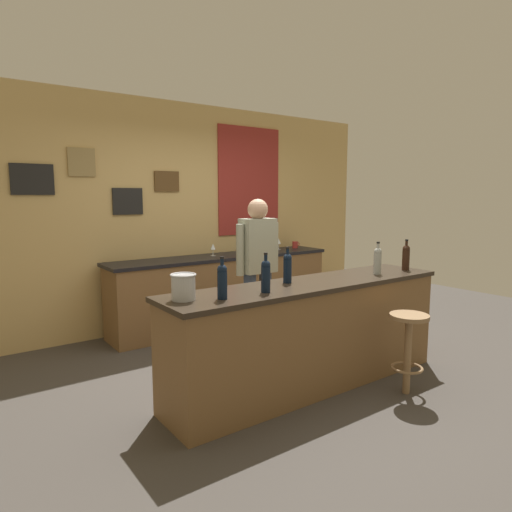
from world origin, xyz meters
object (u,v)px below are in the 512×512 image
bar_stool (408,340)px  wine_bottle_d (378,260)px  wine_bottle_c (288,267)px  wine_glass_a (213,247)px  bartender (258,265)px  ice_bucket (183,286)px  wine_bottle_e (406,256)px  wine_bottle_b (266,275)px  wine_glass_b (279,242)px  coffee_mug (295,245)px  wine_bottle_a (222,280)px

bar_stool → wine_bottle_d: size_ratio=2.22×
wine_bottle_c → wine_glass_a: size_ratio=1.97×
bartender → ice_bucket: size_ratio=8.61×
bartender → wine_glass_a: size_ratio=10.45×
wine_bottle_c → wine_bottle_e: same height
bar_stool → wine_bottle_b: size_ratio=2.22×
wine_bottle_e → wine_glass_a: bearing=113.1°
bartender → wine_glass_a: (0.14, 1.15, 0.07)m
wine_bottle_b → wine_bottle_e: size_ratio=1.00×
ice_bucket → wine_glass_a: size_ratio=1.21×
ice_bucket → wine_glass_b: 3.28m
wine_bottle_b → wine_bottle_e: 1.75m
wine_bottle_b → bartender: bearing=56.6°
wine_bottle_e → wine_bottle_d: bearing=178.0°
wine_bottle_c → wine_glass_b: bearing=52.9°
wine_bottle_b → wine_glass_a: (0.83, 2.19, -0.05)m
wine_glass_a → wine_bottle_e: bearing=-66.9°
wine_bottle_d → coffee_mug: (0.89, 2.20, -0.11)m
ice_bucket → wine_bottle_e: bearing=-3.1°
wine_glass_a → wine_bottle_a: bearing=-119.0°
wine_bottle_b → wine_glass_b: (1.91, 2.22, -0.05)m
wine_glass_a → coffee_mug: wine_glass_a is taller
wine_bottle_c → bartender: bearing=70.0°
bartender → wine_bottle_c: size_ratio=5.29×
bar_stool → wine_bottle_a: size_ratio=2.22×
bar_stool → wine_bottle_c: size_ratio=2.22×
wine_bottle_b → wine_glass_a: 2.34m
wine_bottle_b → wine_bottle_c: bearing=27.2°
bar_stool → wine_bottle_c: bearing=136.6°
wine_glass_a → coffee_mug: size_ratio=1.24×
wine_bottle_b → coffee_mug: size_ratio=2.45×
wine_bottle_c → coffee_mug: (1.85, 2.03, -0.11)m
bar_stool → wine_bottle_a: (-1.49, 0.51, 0.60)m
wine_bottle_a → bar_stool: bearing=-18.7°
bartender → wine_glass_a: 1.16m
wine_bottle_d → coffee_mug: size_ratio=2.45×
wine_bottle_a → wine_bottle_c: size_ratio=1.00×
ice_bucket → wine_glass_b: bearing=39.4°
wine_glass_b → wine_bottle_c: bearing=-127.1°
wine_bottle_a → wine_glass_a: bearing=61.0°
wine_bottle_b → wine_bottle_d: (1.34, 0.03, 0.00)m
bar_stool → wine_bottle_b: 1.36m
wine_bottle_d → wine_bottle_e: bearing=-2.0°
ice_bucket → coffee_mug: ice_bucket is taller
wine_bottle_e → wine_glass_b: 2.21m
wine_bottle_b → wine_glass_b: wine_bottle_b is taller
wine_bottle_b → wine_glass_a: size_ratio=1.97×
ice_bucket → wine_glass_b: ice_bucket is taller
wine_bottle_c → wine_bottle_b: bearing=-152.8°
wine_bottle_e → coffee_mug: (0.47, 2.21, -0.11)m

